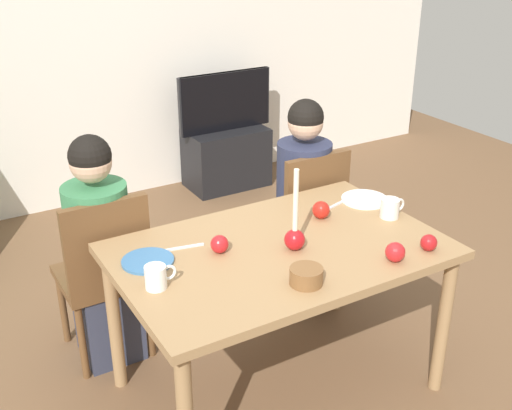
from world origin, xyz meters
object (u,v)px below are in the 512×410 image
Objects in this scene: mug_right at (390,208)px; bowl_walnuts at (306,276)px; person_left_child at (101,256)px; tv at (225,101)px; apple_near_candle at (395,252)px; candle_centerpiece at (295,234)px; chair_left at (105,269)px; person_right_child at (303,204)px; plate_left at (148,261)px; dining_table at (279,264)px; mug_left at (157,277)px; plate_right at (365,199)px; apple_by_right_mug at (219,244)px; apple_by_left_plate at (429,243)px; apple_far_edge at (321,210)px; tv_stand at (226,158)px; chair_right at (306,215)px.

bowl_walnuts is at bearing -156.88° from mug_right.
person_left_child is 2.28m from tv.
mug_right is 1.60× the size of apple_near_candle.
chair_left is at bearing 134.51° from candle_centerpiece.
plate_left is at bearing -156.68° from person_right_child.
mug_left reaches higher than dining_table.
person_left_child is 0.71m from mug_left.
chair_left is 3.87× the size of plate_right.
person_right_child is at bearing 34.25° from apple_by_right_mug.
bowl_walnuts is at bearing -111.51° from tv.
candle_centerpiece is at bearing -20.01° from plate_left.
bowl_walnuts is (-0.68, -0.29, -0.01)m from mug_right.
apple_near_candle is 0.19m from apple_by_left_plate.
apple_by_left_plate is at bearing -66.79° from apple_far_edge.
tv_stand is 1.75× the size of candle_centerpiece.
chair_right reaches higher than apple_by_right_mug.
chair_left is 1.31m from plate_right.
plate_right is at bearing 6.91° from apple_by_right_mug.
chair_right reaches higher than apple_far_edge.
mug_right reaches higher than bowl_walnuts.
tv is 10.21× the size of apple_by_right_mug.
chair_left is 1.38m from mug_right.
dining_table is at bearing -45.48° from chair_left.
bowl_walnuts is (0.51, -0.27, -0.01)m from mug_left.
candle_centerpiece is at bearing -176.45° from mug_right.
apple_far_edge is (-0.29, 0.16, -0.00)m from mug_right.
tv_stand is at bearing 46.91° from person_left_child.
person_left_child is at bearing 180.00° from person_right_child.
chair_left is at bearing -90.00° from person_left_child.
tv is (1.55, 1.66, 0.14)m from person_left_child.
dining_table is at bearing 147.13° from apple_by_left_plate.
apple_by_left_plate is 0.89m from apple_by_right_mug.
tv is 2.34m from mug_right.
apple_by_right_mug is at bearing -118.46° from tv_stand.
apple_by_right_mug is at bearing 143.69° from apple_near_candle.
plate_right is 0.31m from apple_far_edge.
chair_right is 6.89× the size of bowl_walnuts.
bowl_walnuts is (-0.70, -0.50, 0.03)m from plate_right.
chair_right is 0.59m from apple_far_edge.
chair_left is 1.50m from apple_by_left_plate.
apple_far_edge is at bearing -1.39° from plate_left.
mug_left is at bearing -150.64° from chair_right.
dining_table is at bearing -20.55° from apple_by_right_mug.
person_right_child is (1.16, 0.03, 0.06)m from chair_left.
tv_stand is at bearing 76.74° from person_right_child.
bowl_walnuts is at bearing 176.01° from apple_by_left_plate.
chair_right is at bearing 94.05° from mug_right.
plate_right is at bearing 79.76° from apple_by_left_plate.
tv reaches higher than mug_right.
chair_left is 1.37m from apple_near_candle.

